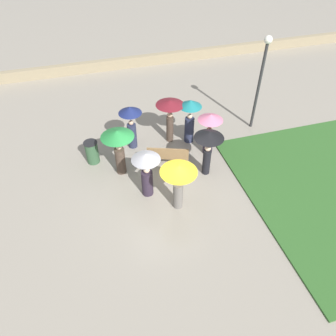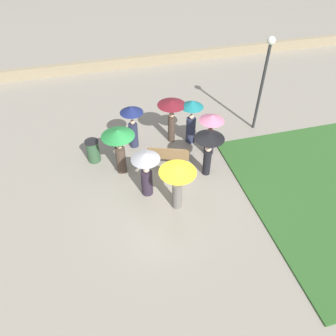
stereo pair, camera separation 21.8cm
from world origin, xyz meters
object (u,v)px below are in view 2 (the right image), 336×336
object	(u,v)px
park_bench	(169,156)
lamp_post	(265,72)
crowd_person_teal	(192,115)
crowd_person_green	(119,142)
crowd_person_maroon	(172,111)
crowd_person_pink	(211,128)
crowd_person_yellow	(178,175)
crowd_person_navy	(132,120)
crowd_person_black	(209,142)
crowd_person_grey	(146,168)
trash_bin	(93,151)

from	to	relation	value
park_bench	lamp_post	distance (m)	5.05
crowd_person_teal	crowd_person_green	bearing A→B (deg)	4.29
crowd_person_maroon	lamp_post	bearing A→B (deg)	7.08
crowd_person_green	crowd_person_pink	bearing A→B (deg)	27.23
crowd_person_maroon	crowd_person_yellow	bearing A→B (deg)	-94.75
crowd_person_navy	crowd_person_maroon	bearing A→B (deg)	-151.61
crowd_person_pink	crowd_person_green	size ratio (longest dim) A/B	0.94
crowd_person_black	crowd_person_navy	size ratio (longest dim) A/B	1.01
crowd_person_grey	crowd_person_maroon	xyz separation A→B (m)	(-1.63, -2.77, 0.27)
trash_bin	crowd_person_grey	distance (m)	2.90
crowd_person_navy	crowd_person_teal	xyz separation A→B (m)	(-2.35, 0.29, 0.01)
crowd_person_pink	crowd_person_green	bearing A→B (deg)	102.17
crowd_person_teal	crowd_person_navy	bearing A→B (deg)	-22.90
crowd_person_teal	crowd_person_maroon	bearing A→B (deg)	-35.08
crowd_person_grey	crowd_person_navy	world-z (taller)	crowd_person_navy
trash_bin	crowd_person_grey	bearing A→B (deg)	126.09
crowd_person_pink	crowd_person_maroon	distance (m)	1.74
park_bench	crowd_person_navy	xyz separation A→B (m)	(1.07, -1.55, 0.81)
park_bench	crowd_person_teal	distance (m)	1.98
park_bench	crowd_person_yellow	distance (m)	2.34
park_bench	trash_bin	bearing A→B (deg)	-0.40
crowd_person_grey	crowd_person_pink	bearing A→B (deg)	55.34
crowd_person_black	crowd_person_pink	world-z (taller)	crowd_person_black
trash_bin	lamp_post	bearing A→B (deg)	-176.18
park_bench	lamp_post	bearing A→B (deg)	-140.94
park_bench	crowd_person_pink	bearing A→B (deg)	-149.68
trash_bin	crowd_person_grey	xyz separation A→B (m)	(-1.65, 2.27, 0.72)
lamp_post	crowd_person_navy	size ratio (longest dim) A/B	2.15
crowd_person_navy	crowd_person_maroon	xyz separation A→B (m)	(-1.59, 0.02, 0.19)
crowd_person_black	crowd_person_navy	distance (m)	3.31
lamp_post	crowd_person_grey	world-z (taller)	lamp_post
lamp_post	crowd_person_pink	bearing A→B (deg)	24.67
crowd_person_green	crowd_person_grey	bearing A→B (deg)	-39.02
lamp_post	crowd_person_grey	xyz separation A→B (m)	(5.42, 2.74, -1.44)
crowd_person_navy	park_bench	bearing A→B (deg)	153.90
crowd_person_pink	crowd_person_yellow	xyz separation A→B (m)	(2.03, 2.43, 0.24)
crowd_person_grey	crowd_person_navy	size ratio (longest dim) A/B	0.96
crowd_person_black	crowd_person_teal	distance (m)	2.07
park_bench	crowd_person_teal	size ratio (longest dim) A/B	0.83
park_bench	crowd_person_yellow	world-z (taller)	crowd_person_yellow
crowd_person_navy	crowd_person_maroon	size ratio (longest dim) A/B	0.98
crowd_person_black	crowd_person_pink	xyz separation A→B (m)	(-0.51, -1.13, -0.27)
trash_bin	crowd_person_maroon	world-z (taller)	crowd_person_maroon
crowd_person_black	crowd_person_maroon	size ratio (longest dim) A/B	0.99
crowd_person_navy	crowd_person_green	distance (m)	1.61
crowd_person_green	trash_bin	bearing A→B (deg)	160.75
crowd_person_black	crowd_person_maroon	xyz separation A→B (m)	(0.73, -2.33, -0.00)
lamp_post	crowd_person_teal	distance (m)	3.32
crowd_person_black	crowd_person_green	xyz separation A→B (m)	(3.06, -0.93, -0.05)
crowd_person_pink	crowd_person_teal	xyz separation A→B (m)	(0.48, -0.94, 0.09)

